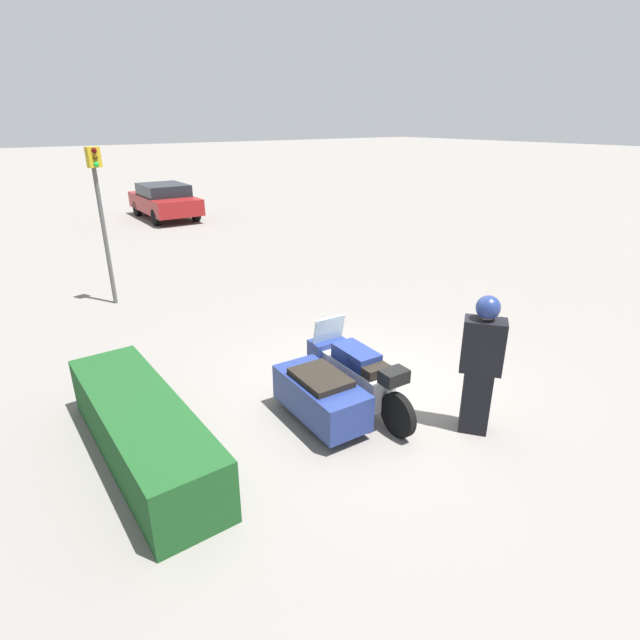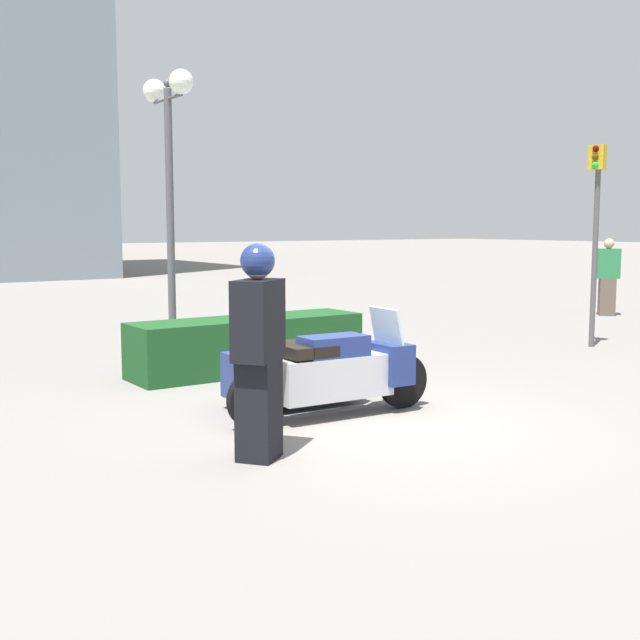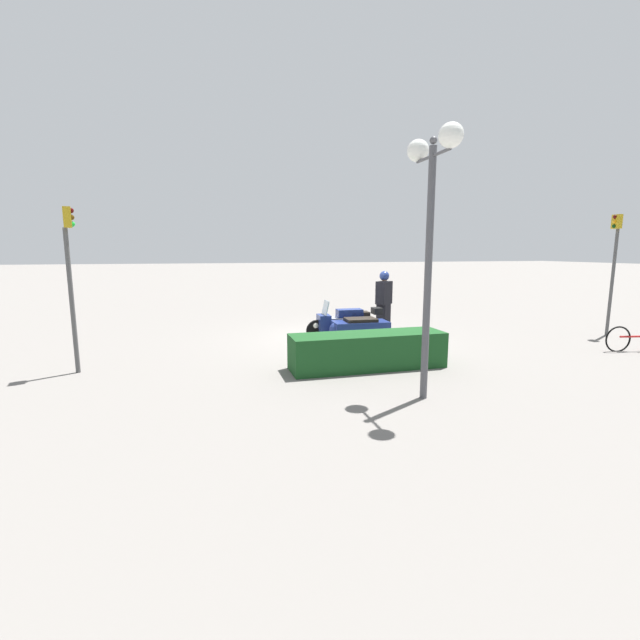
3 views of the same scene
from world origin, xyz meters
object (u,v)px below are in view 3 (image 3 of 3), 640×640
(police_motorcycle, at_px, (352,327))
(bicycle_parked, at_px, (636,339))
(hedge_bush_curbside, at_px, (368,351))
(officer_rider, at_px, (384,300))
(traffic_light_far, at_px, (614,257))
(traffic_light_near, at_px, (70,265))
(twin_lamp_post, at_px, (431,194))

(police_motorcycle, height_order, bicycle_parked, police_motorcycle)
(hedge_bush_curbside, bearing_deg, officer_rider, -117.99)
(traffic_light_far, distance_m, bicycle_parked, 2.93)
(police_motorcycle, bearing_deg, traffic_light_near, 13.97)
(hedge_bush_curbside, height_order, twin_lamp_post, twin_lamp_post)
(officer_rider, xyz_separation_m, twin_lamp_post, (1.76, 5.76, 2.38))
(twin_lamp_post, bearing_deg, traffic_light_far, -156.00)
(twin_lamp_post, height_order, traffic_light_far, twin_lamp_post)
(police_motorcycle, height_order, traffic_light_near, traffic_light_near)
(traffic_light_far, bearing_deg, hedge_bush_curbside, 18.70)
(officer_rider, height_order, twin_lamp_post, twin_lamp_post)
(police_motorcycle, height_order, officer_rider, officer_rider)
(hedge_bush_curbside, height_order, traffic_light_near, traffic_light_near)
(twin_lamp_post, bearing_deg, officer_rider, -106.98)
(bicycle_parked, bearing_deg, hedge_bush_curbside, 8.52)
(hedge_bush_curbside, relative_size, twin_lamp_post, 0.77)
(officer_rider, relative_size, traffic_light_far, 0.54)
(traffic_light_far, height_order, bicycle_parked, traffic_light_far)
(officer_rider, bearing_deg, police_motorcycle, 93.30)
(officer_rider, height_order, hedge_bush_curbside, officer_rider)
(officer_rider, xyz_separation_m, traffic_light_near, (7.87, 2.48, 1.20))
(police_motorcycle, bearing_deg, bicycle_parked, 160.11)
(hedge_bush_curbside, distance_m, traffic_light_far, 8.56)
(traffic_light_far, relative_size, bicycle_parked, 2.19)
(traffic_light_near, relative_size, bicycle_parked, 2.07)
(officer_rider, xyz_separation_m, bicycle_parked, (-5.09, 4.03, -0.68))
(officer_rider, relative_size, hedge_bush_curbside, 0.57)
(traffic_light_near, bearing_deg, twin_lamp_post, -41.37)
(officer_rider, height_order, bicycle_parked, officer_rider)
(traffic_light_far, bearing_deg, traffic_light_near, 9.28)
(traffic_light_near, xyz_separation_m, traffic_light_far, (-14.08, -0.28, 0.10))
(hedge_bush_curbside, distance_m, twin_lamp_post, 3.62)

